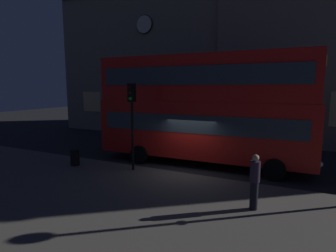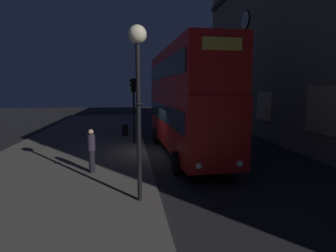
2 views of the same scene
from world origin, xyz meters
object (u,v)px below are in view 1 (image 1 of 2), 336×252
Objects in this scene: double_decker_bus at (201,105)px; traffic_light_near_kerb at (132,109)px; pedestrian at (255,181)px; litter_bin at (75,157)px.

traffic_light_near_kerb is at bearing -133.36° from double_decker_bus.
pedestrian is (3.42, -4.67, -2.08)m from double_decker_bus.
traffic_light_near_kerb is at bearing -21.03° from pedestrian.
double_decker_bus is at bearing 31.37° from litter_bin.
litter_bin is at bearing -150.48° from double_decker_bus.
litter_bin is at bearing -11.33° from pedestrian.
litter_bin is (-3.12, -0.62, -2.55)m from traffic_light_near_kerb.
pedestrian reaches higher than litter_bin.
litter_bin is (-9.01, 1.26, -0.54)m from pedestrian.
double_decker_bus is at bearing 40.52° from traffic_light_near_kerb.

